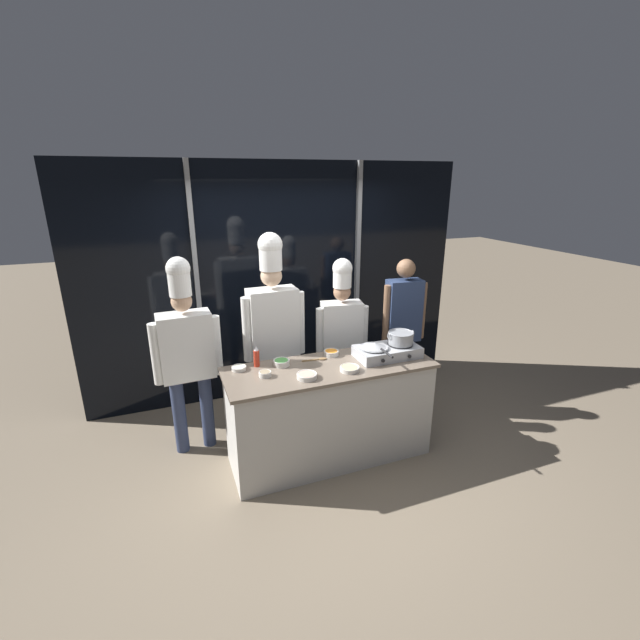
# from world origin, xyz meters

# --- Properties ---
(ground_plane) EXTENTS (24.00, 24.00, 0.00)m
(ground_plane) POSITION_xyz_m (0.00, 0.00, 0.00)
(ground_plane) COLOR #7F705B
(window_wall_back) EXTENTS (4.48, 0.09, 2.70)m
(window_wall_back) POSITION_xyz_m (0.00, 1.51, 1.35)
(window_wall_back) COLOR black
(window_wall_back) RESTS_ON ground_plane
(demo_counter) EXTENTS (1.87, 0.65, 0.93)m
(demo_counter) POSITION_xyz_m (0.00, 0.00, 0.47)
(demo_counter) COLOR beige
(demo_counter) RESTS_ON ground_plane
(portable_stove) EXTENTS (0.59, 0.33, 0.11)m
(portable_stove) POSITION_xyz_m (0.57, 0.00, 0.99)
(portable_stove) COLOR #B2B5BA
(portable_stove) RESTS_ON demo_counter
(frying_pan) EXTENTS (0.26, 0.45, 0.05)m
(frying_pan) POSITION_xyz_m (0.44, -0.00, 1.07)
(frying_pan) COLOR #ADAFB5
(frying_pan) RESTS_ON portable_stove
(stock_pot) EXTENTS (0.26, 0.23, 0.12)m
(stock_pot) POSITION_xyz_m (0.71, 0.00, 1.11)
(stock_pot) COLOR #93969B
(stock_pot) RESTS_ON portable_stove
(squeeze_bottle_chili) EXTENTS (0.05, 0.05, 0.19)m
(squeeze_bottle_chili) POSITION_xyz_m (-0.61, 0.23, 1.03)
(squeeze_bottle_chili) COLOR red
(squeeze_bottle_chili) RESTS_ON demo_counter
(prep_bowl_mushrooms) EXTENTS (0.11, 0.11, 0.05)m
(prep_bowl_mushrooms) POSITION_xyz_m (-0.59, 0.00, 0.96)
(prep_bowl_mushrooms) COLOR silver
(prep_bowl_mushrooms) RESTS_ON demo_counter
(prep_bowl_carrots) EXTENTS (0.14, 0.14, 0.05)m
(prep_bowl_carrots) POSITION_xyz_m (0.10, 0.22, 0.96)
(prep_bowl_carrots) COLOR silver
(prep_bowl_carrots) RESTS_ON demo_counter
(prep_bowl_ginger) EXTENTS (0.17, 0.17, 0.04)m
(prep_bowl_ginger) POSITION_xyz_m (0.12, -0.15, 0.96)
(prep_bowl_ginger) COLOR silver
(prep_bowl_ginger) RESTS_ON demo_counter
(prep_bowl_shrimp) EXTENTS (0.17, 0.17, 0.04)m
(prep_bowl_shrimp) POSITION_xyz_m (-0.27, -0.16, 0.96)
(prep_bowl_shrimp) COLOR silver
(prep_bowl_shrimp) RESTS_ON demo_counter
(prep_bowl_bean_sprouts) EXTENTS (0.13, 0.13, 0.03)m
(prep_bowl_bean_sprouts) POSITION_xyz_m (-0.77, 0.20, 0.95)
(prep_bowl_bean_sprouts) COLOR silver
(prep_bowl_bean_sprouts) RESTS_ON demo_counter
(prep_bowl_scallions) EXTENTS (0.15, 0.15, 0.05)m
(prep_bowl_scallions) POSITION_xyz_m (-0.40, 0.17, 0.96)
(prep_bowl_scallions) COLOR silver
(prep_bowl_scallions) RESTS_ON demo_counter
(serving_spoon_slotted) EXTENTS (0.24, 0.06, 0.02)m
(serving_spoon_slotted) POSITION_xyz_m (-0.04, 0.16, 0.94)
(serving_spoon_slotted) COLOR olive
(serving_spoon_slotted) RESTS_ON demo_counter
(chef_head) EXTENTS (0.61, 0.26, 1.88)m
(chef_head) POSITION_xyz_m (-1.17, 0.59, 1.05)
(chef_head) COLOR #2D3856
(chef_head) RESTS_ON ground_plane
(chef_sous) EXTENTS (0.62, 0.25, 2.05)m
(chef_sous) POSITION_xyz_m (-0.35, 0.61, 1.18)
(chef_sous) COLOR #232326
(chef_sous) RESTS_ON ground_plane
(chef_line) EXTENTS (0.54, 0.28, 1.77)m
(chef_line) POSITION_xyz_m (0.36, 0.58, 1.02)
(chef_line) COLOR #232326
(chef_line) RESTS_ON ground_plane
(person_guest) EXTENTS (0.49, 0.23, 1.71)m
(person_guest) POSITION_xyz_m (1.08, 0.57, 1.06)
(person_guest) COLOR #2D3856
(person_guest) RESTS_ON ground_plane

